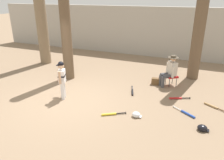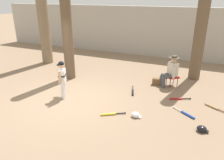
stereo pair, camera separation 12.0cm
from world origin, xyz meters
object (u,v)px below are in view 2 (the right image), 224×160
object	(u,v)px
tree_near_player	(67,27)
tree_far_left	(41,1)
bat_black_composite	(133,92)
bat_blue_youth	(186,114)
batting_helmet_white	(136,115)
batting_helmet_black	(202,129)
handbag_beside_stool	(157,82)
bat_red_barrel	(178,99)
folding_stool	(172,77)
seated_spectator	(171,70)
bat_wood_tan	(213,107)
young_ballplayer	(62,77)
tree_behind_spectator	(202,21)
bat_yellow_trainer	(110,114)

from	to	relation	value
tree_near_player	tree_far_left	xyz separation A→B (m)	(-2.34, 1.40, 0.89)
bat_black_composite	tree_far_left	bearing A→B (deg)	161.37
bat_black_composite	bat_blue_youth	size ratio (longest dim) A/B	1.08
batting_helmet_white	batting_helmet_black	xyz separation A→B (m)	(1.79, 0.01, 0.00)
handbag_beside_stool	bat_red_barrel	size ratio (longest dim) A/B	0.50
tree_near_player	bat_red_barrel	xyz separation A→B (m)	(4.48, -0.29, -2.09)
folding_stool	seated_spectator	xyz separation A→B (m)	(-0.08, -0.06, 0.28)
handbag_beside_stool	tree_near_player	bearing A→B (deg)	-168.78
tree_near_player	bat_wood_tan	bearing A→B (deg)	-4.62
seated_spectator	bat_wood_tan	distance (m)	2.09
batting_helmet_white	batting_helmet_black	world-z (taller)	batting_helmet_black
bat_wood_tan	bat_blue_youth	xyz separation A→B (m)	(-0.73, -0.76, 0.00)
handbag_beside_stool	young_ballplayer	bearing A→B (deg)	-138.07
handbag_beside_stool	bat_blue_youth	bearing A→B (deg)	-55.45
tree_near_player	bat_red_barrel	world-z (taller)	tree_near_player
tree_behind_spectator	handbag_beside_stool	size ratio (longest dim) A/B	15.85
tree_near_player	seated_spectator	xyz separation A→B (m)	(4.01, 0.78, -1.48)
bat_blue_youth	bat_red_barrel	size ratio (longest dim) A/B	1.03
young_ballplayer	bat_wood_tan	bearing A→B (deg)	14.80
handbag_beside_stool	tree_far_left	bearing A→B (deg)	173.22
bat_black_composite	bat_yellow_trainer	xyz separation A→B (m)	(-0.10, -1.76, 0.00)
bat_blue_youth	bat_yellow_trainer	size ratio (longest dim) A/B	1.06
young_ballplayer	tree_near_player	bearing A→B (deg)	116.98
handbag_beside_stool	folding_stool	bearing A→B (deg)	14.34
seated_spectator	tree_far_left	world-z (taller)	tree_far_left
tree_behind_spectator	bat_blue_youth	bearing A→B (deg)	-89.14
bat_blue_youth	bat_red_barrel	xyz separation A→B (m)	(-0.38, 0.92, 0.00)
tree_far_left	bat_blue_youth	xyz separation A→B (m)	(7.20, -2.62, -2.98)
bat_black_composite	bat_blue_youth	distance (m)	2.12
bat_wood_tan	batting_helmet_black	xyz separation A→B (m)	(-0.27, -1.47, 0.04)
folding_stool	handbag_beside_stool	size ratio (longest dim) A/B	1.65
tree_near_player	bat_black_composite	xyz separation A→B (m)	(2.91, -0.37, -2.09)
bat_yellow_trainer	batting_helmet_black	xyz separation A→B (m)	(2.50, 0.21, 0.04)
handbag_beside_stool	bat_red_barrel	xyz separation A→B (m)	(0.94, -0.99, -0.10)
bat_black_composite	batting_helmet_white	xyz separation A→B (m)	(0.62, -1.56, 0.04)
seated_spectator	batting_helmet_white	xyz separation A→B (m)	(-0.48, -2.72, -0.57)
tree_behind_spectator	bat_red_barrel	xyz separation A→B (m)	(-0.33, -2.30, -2.31)
bat_red_barrel	bat_blue_youth	bearing A→B (deg)	-67.78
bat_red_barrel	batting_helmet_white	distance (m)	1.90
tree_behind_spectator	bat_black_composite	xyz separation A→B (m)	(-1.90, -2.38, -2.31)
bat_black_composite	batting_helmet_white	size ratio (longest dim) A/B	2.63
tree_far_left	bat_wood_tan	size ratio (longest dim) A/B	10.20
bat_yellow_trainer	folding_stool	bearing A→B (deg)	66.76
seated_spectator	batting_helmet_black	size ratio (longest dim) A/B	4.02
seated_spectator	tree_far_left	xyz separation A→B (m)	(-6.35, 0.62, 2.37)
young_ballplayer	seated_spectator	bearing A→B (deg)	38.28
young_ballplayer	batting_helmet_black	size ratio (longest dim) A/B	4.37
bat_black_composite	batting_helmet_black	xyz separation A→B (m)	(2.40, -1.55, 0.04)
tree_behind_spectator	seated_spectator	size ratio (longest dim) A/B	4.49
tree_near_player	bat_yellow_trainer	xyz separation A→B (m)	(2.81, -2.13, -2.09)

